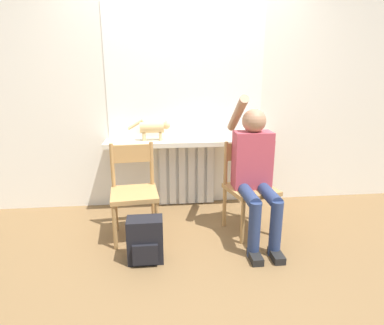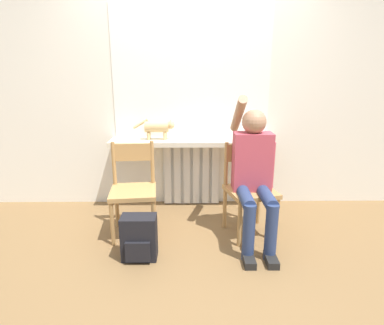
{
  "view_description": "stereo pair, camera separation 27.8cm",
  "coord_description": "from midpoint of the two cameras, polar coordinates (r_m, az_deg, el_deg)",
  "views": [
    {
      "loc": [
        -0.31,
        -2.33,
        1.48
      ],
      "look_at": [
        0.0,
        0.56,
        0.66
      ],
      "focal_mm": 30.0,
      "sensor_mm": 36.0,
      "label": 1
    },
    {
      "loc": [
        -0.03,
        -2.34,
        1.48
      ],
      "look_at": [
        0.0,
        0.56,
        0.66
      ],
      "focal_mm": 30.0,
      "sensor_mm": 36.0,
      "label": 2
    }
  ],
  "objects": [
    {
      "name": "wall_with_window",
      "position": [
        3.57,
        2.18,
        13.65
      ],
      "size": [
        7.0,
        0.06,
        2.7
      ],
      "color": "white",
      "rests_on": "ground_plane"
    },
    {
      "name": "windowsill",
      "position": [
        3.46,
        2.23,
        3.64
      ],
      "size": [
        1.75,
        0.31,
        0.05
      ],
      "color": "beige",
      "rests_on": "radiator"
    },
    {
      "name": "radiator",
      "position": [
        3.67,
        2.08,
        -1.97
      ],
      "size": [
        0.64,
        0.08,
        0.73
      ],
      "color": "silver",
      "rests_on": "ground_plane"
    },
    {
      "name": "backpack",
      "position": [
        2.69,
        -6.39,
        -13.28
      ],
      "size": [
        0.28,
        0.2,
        0.37
      ],
      "color": "black",
      "rests_on": "ground_plane"
    },
    {
      "name": "cat",
      "position": [
        3.44,
        -3.74,
        6.31
      ],
      "size": [
        0.45,
        0.12,
        0.23
      ],
      "color": "#DBB77A",
      "rests_on": "windowsill"
    },
    {
      "name": "person",
      "position": [
        2.87,
        13.7,
        -1.38
      ],
      "size": [
        0.36,
        1.0,
        1.3
      ],
      "color": "navy",
      "rests_on": "ground_plane"
    },
    {
      "name": "chair_left",
      "position": [
        2.99,
        -7.77,
        -4.58
      ],
      "size": [
        0.45,
        0.45,
        0.86
      ],
      "rotation": [
        0.0,
        0.0,
        0.1
      ],
      "color": "#B2844C",
      "rests_on": "ground_plane"
    },
    {
      "name": "window_glass",
      "position": [
        3.53,
        2.23,
        15.62
      ],
      "size": [
        1.68,
        0.01,
        1.39
      ],
      "color": "white",
      "rests_on": "windowsill"
    },
    {
      "name": "chair_right",
      "position": [
        3.05,
        12.73,
        -4.44
      ],
      "size": [
        0.5,
        0.5,
        0.86
      ],
      "rotation": [
        0.0,
        0.0,
        0.25
      ],
      "color": "#B2844C",
      "rests_on": "ground_plane"
    },
    {
      "name": "ground_plane",
      "position": [
        2.77,
        3.12,
        -16.59
      ],
      "size": [
        12.0,
        12.0,
        0.0
      ],
      "primitive_type": "plane",
      "color": "brown"
    }
  ]
}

